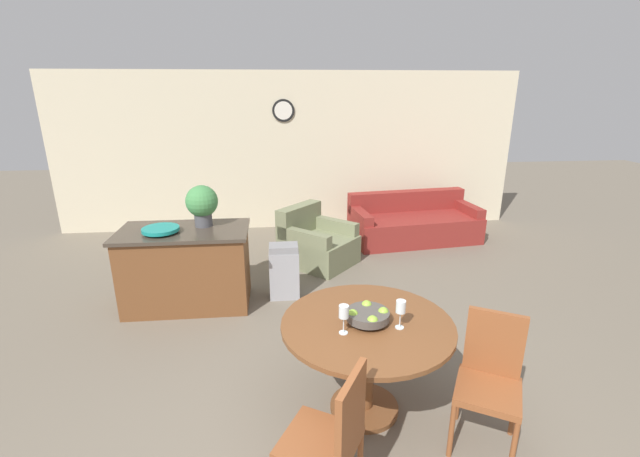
{
  "coord_description": "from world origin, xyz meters",
  "views": [
    {
      "loc": [
        -0.22,
        -1.93,
        2.41
      ],
      "look_at": [
        0.22,
        2.41,
        0.98
      ],
      "focal_mm": 24.0,
      "sensor_mm": 36.0,
      "label": 1
    }
  ],
  "objects_px": {
    "dining_chair_near_right": "(490,375)",
    "armchair": "(316,244)",
    "dining_table": "(367,343)",
    "wine_glass_left": "(344,313)",
    "teal_bowl": "(161,229)",
    "fruit_bowl": "(368,315)",
    "trash_bin": "(284,271)",
    "dining_chair_near_left": "(332,436)",
    "kitchen_island": "(187,268)",
    "couch": "(413,224)",
    "potted_plant": "(202,203)",
    "wine_glass_right": "(401,308)"
  },
  "relations": [
    {
      "from": "fruit_bowl",
      "to": "dining_table",
      "type": "bearing_deg",
      "value": 149.39
    },
    {
      "from": "dining_chair_near_right",
      "to": "kitchen_island",
      "type": "xyz_separation_m",
      "value": [
        -2.48,
        2.28,
        -0.07
      ]
    },
    {
      "from": "trash_bin",
      "to": "dining_chair_near_right",
      "type": "bearing_deg",
      "value": -59.83
    },
    {
      "from": "dining_table",
      "to": "fruit_bowl",
      "type": "xyz_separation_m",
      "value": [
        0.0,
        -0.0,
        0.24
      ]
    },
    {
      "from": "dining_table",
      "to": "dining_chair_near_right",
      "type": "relative_size",
      "value": 1.32
    },
    {
      "from": "wine_glass_left",
      "to": "teal_bowl",
      "type": "distance_m",
      "value": 2.59
    },
    {
      "from": "wine_glass_left",
      "to": "couch",
      "type": "bearing_deg",
      "value": 65.8
    },
    {
      "from": "teal_bowl",
      "to": "potted_plant",
      "type": "xyz_separation_m",
      "value": [
        0.42,
        0.22,
        0.23
      ]
    },
    {
      "from": "dining_chair_near_right",
      "to": "trash_bin",
      "type": "relative_size",
      "value": 1.44
    },
    {
      "from": "dining_table",
      "to": "potted_plant",
      "type": "relative_size",
      "value": 2.71
    },
    {
      "from": "dining_table",
      "to": "couch",
      "type": "bearing_deg",
      "value": 67.56
    },
    {
      "from": "dining_table",
      "to": "teal_bowl",
      "type": "relative_size",
      "value": 3.25
    },
    {
      "from": "potted_plant",
      "to": "couch",
      "type": "relative_size",
      "value": 0.22
    },
    {
      "from": "dining_table",
      "to": "teal_bowl",
      "type": "xyz_separation_m",
      "value": [
        -1.9,
        1.82,
        0.36
      ]
    },
    {
      "from": "dining_chair_near_left",
      "to": "couch",
      "type": "bearing_deg",
      "value": 6.92
    },
    {
      "from": "kitchen_island",
      "to": "couch",
      "type": "bearing_deg",
      "value": 30.66
    },
    {
      "from": "wine_glass_right",
      "to": "kitchen_island",
      "type": "bearing_deg",
      "value": 133.36
    },
    {
      "from": "trash_bin",
      "to": "wine_glass_left",
      "type": "bearing_deg",
      "value": -79.79
    },
    {
      "from": "wine_glass_right",
      "to": "teal_bowl",
      "type": "xyz_separation_m",
      "value": [
        -2.11,
        1.92,
        0.02
      ]
    },
    {
      "from": "wine_glass_left",
      "to": "couch",
      "type": "distance_m",
      "value": 4.42
    },
    {
      "from": "armchair",
      "to": "teal_bowl",
      "type": "bearing_deg",
      "value": 165.79
    },
    {
      "from": "dining_chair_near_left",
      "to": "trash_bin",
      "type": "xyz_separation_m",
      "value": [
        -0.22,
        2.79,
        -0.2
      ]
    },
    {
      "from": "dining_chair_near_right",
      "to": "armchair",
      "type": "distance_m",
      "value": 3.51
    },
    {
      "from": "dining_chair_near_right",
      "to": "wine_glass_right",
      "type": "xyz_separation_m",
      "value": [
        -0.58,
        0.27,
        0.4
      ]
    },
    {
      "from": "potted_plant",
      "to": "armchair",
      "type": "xyz_separation_m",
      "value": [
        1.38,
        0.98,
        -0.91
      ]
    },
    {
      "from": "kitchen_island",
      "to": "armchair",
      "type": "distance_m",
      "value": 1.94
    },
    {
      "from": "trash_bin",
      "to": "armchair",
      "type": "bearing_deg",
      "value": 64.93
    },
    {
      "from": "wine_glass_right",
      "to": "potted_plant",
      "type": "xyz_separation_m",
      "value": [
        -1.69,
        2.13,
        0.25
      ]
    },
    {
      "from": "wine_glass_left",
      "to": "kitchen_island",
      "type": "distance_m",
      "value": 2.57
    },
    {
      "from": "armchair",
      "to": "couch",
      "type": "bearing_deg",
      "value": -21.43
    },
    {
      "from": "kitchen_island",
      "to": "armchair",
      "type": "height_order",
      "value": "kitchen_island"
    },
    {
      "from": "dining_chair_near_right",
      "to": "potted_plant",
      "type": "bearing_deg",
      "value": -16.89
    },
    {
      "from": "dining_chair_near_right",
      "to": "trash_bin",
      "type": "distance_m",
      "value": 2.74
    },
    {
      "from": "potted_plant",
      "to": "armchair",
      "type": "bearing_deg",
      "value": 35.5
    },
    {
      "from": "wine_glass_right",
      "to": "potted_plant",
      "type": "distance_m",
      "value": 2.73
    },
    {
      "from": "wine_glass_left",
      "to": "wine_glass_right",
      "type": "xyz_separation_m",
      "value": [
        0.41,
        0.03,
        0.0
      ]
    },
    {
      "from": "dining_chair_near_left",
      "to": "fruit_bowl",
      "type": "relative_size",
      "value": 3.03
    },
    {
      "from": "dining_chair_near_right",
      "to": "trash_bin",
      "type": "xyz_separation_m",
      "value": [
        -1.37,
        2.36,
        -0.2
      ]
    },
    {
      "from": "wine_glass_left",
      "to": "armchair",
      "type": "bearing_deg",
      "value": 88.22
    },
    {
      "from": "dining_chair_near_right",
      "to": "fruit_bowl",
      "type": "distance_m",
      "value": 0.92
    },
    {
      "from": "kitchen_island",
      "to": "potted_plant",
      "type": "height_order",
      "value": "potted_plant"
    },
    {
      "from": "dining_table",
      "to": "armchair",
      "type": "relative_size",
      "value": 1.04
    },
    {
      "from": "dining_table",
      "to": "armchair",
      "type": "height_order",
      "value": "armchair"
    },
    {
      "from": "dining_chair_near_left",
      "to": "armchair",
      "type": "xyz_separation_m",
      "value": [
        0.26,
        3.81,
        -0.25
      ]
    },
    {
      "from": "dining_chair_near_right",
      "to": "armchair",
      "type": "xyz_separation_m",
      "value": [
        -0.89,
        3.38,
        -0.25
      ]
    },
    {
      "from": "kitchen_island",
      "to": "armchair",
      "type": "xyz_separation_m",
      "value": [
        1.59,
        1.1,
        -0.18
      ]
    },
    {
      "from": "teal_bowl",
      "to": "couch",
      "type": "bearing_deg",
      "value": 30.3
    },
    {
      "from": "kitchen_island",
      "to": "dining_chair_near_right",
      "type": "bearing_deg",
      "value": -42.62
    },
    {
      "from": "dining_chair_near_right",
      "to": "wine_glass_left",
      "type": "xyz_separation_m",
      "value": [
        -0.99,
        0.24,
        0.4
      ]
    },
    {
      "from": "trash_bin",
      "to": "armchair",
      "type": "distance_m",
      "value": 1.13
    }
  ]
}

